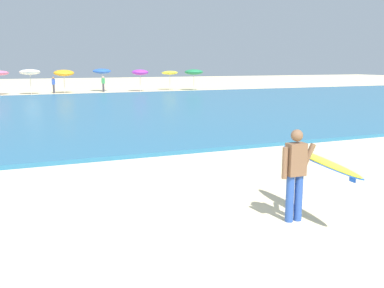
{
  "coord_description": "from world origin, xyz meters",
  "views": [
    {
      "loc": [
        -2.47,
        -6.16,
        2.9
      ],
      "look_at": [
        1.22,
        2.62,
        1.1
      ],
      "focal_mm": 40.15,
      "sensor_mm": 36.0,
      "label": 1
    }
  ],
  "objects": [
    {
      "name": "beach_umbrella_6",
      "position": [
        9.95,
        37.21,
        1.95
      ],
      "size": [
        1.71,
        1.73,
        2.27
      ],
      "color": "beige",
      "rests_on": "ground"
    },
    {
      "name": "beach_umbrella_8",
      "position": [
        15.91,
        37.03,
        1.93
      ],
      "size": [
        2.01,
        2.01,
        2.23
      ],
      "color": "beige",
      "rests_on": "ground"
    },
    {
      "name": "beachgoer_near_row_mid",
      "position": [
        1.38,
        37.57,
        0.84
      ],
      "size": [
        0.32,
        0.2,
        1.58
      ],
      "color": "#383842",
      "rests_on": "ground"
    },
    {
      "name": "beach_umbrella_7",
      "position": [
        13.62,
        38.34,
        1.84
      ],
      "size": [
        1.76,
        1.78,
        2.09
      ],
      "color": "beige",
      "rests_on": "ground"
    },
    {
      "name": "ground_plane",
      "position": [
        0.0,
        0.0,
        0.0
      ],
      "size": [
        160.0,
        160.0,
        0.0
      ],
      "primitive_type": "plane",
      "color": "beige"
    },
    {
      "name": "beachgoer_near_row_left",
      "position": [
        6.25,
        37.87,
        0.84
      ],
      "size": [
        0.32,
        0.2,
        1.58
      ],
      "color": "#383842",
      "rests_on": "ground"
    },
    {
      "name": "beach_umbrella_3",
      "position": [
        -0.72,
        36.93,
        2.06
      ],
      "size": [
        1.88,
        1.91,
        2.38
      ],
      "color": "beige",
      "rests_on": "ground"
    },
    {
      "name": "beach_umbrella_4",
      "position": [
        2.4,
        37.55,
        1.94
      ],
      "size": [
        1.93,
        1.98,
        2.32
      ],
      "color": "beige",
      "rests_on": "ground"
    },
    {
      "name": "sea",
      "position": [
        0.0,
        20.41,
        0.07
      ],
      "size": [
        120.0,
        28.0,
        0.14
      ],
      "primitive_type": "cube",
      "color": "teal",
      "rests_on": "ground"
    },
    {
      "name": "beach_umbrella_5",
      "position": [
        6.37,
        38.94,
        2.05
      ],
      "size": [
        1.87,
        1.88,
        2.34
      ],
      "color": "beige",
      "rests_on": "ground"
    },
    {
      "name": "surfer_with_board",
      "position": [
        2.45,
        0.11,
        1.03
      ],
      "size": [
        0.99,
        2.39,
        1.73
      ],
      "color": "#284CA3",
      "rests_on": "ground"
    }
  ]
}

